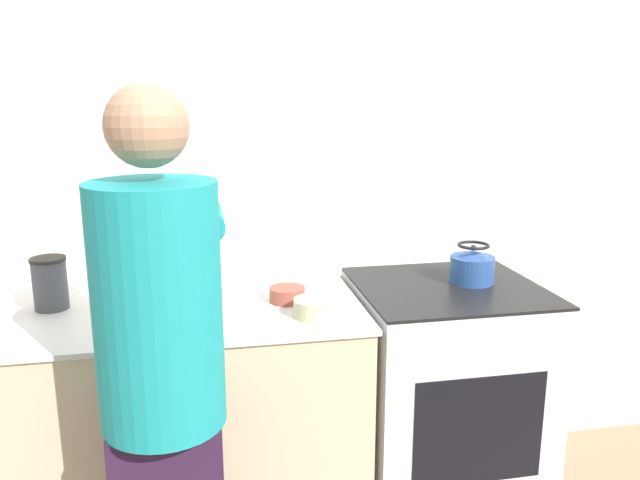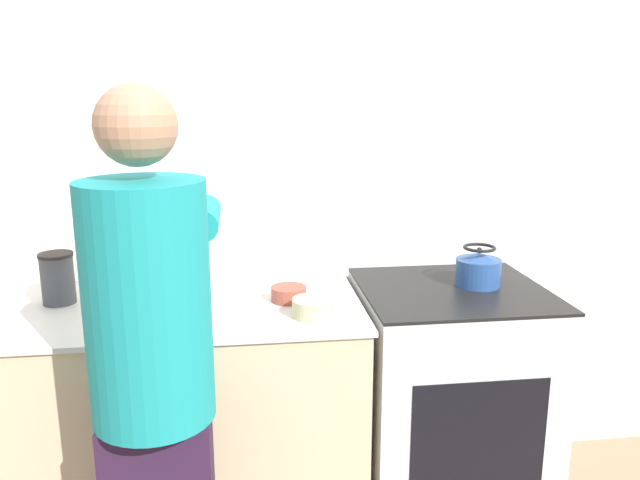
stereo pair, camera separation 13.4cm
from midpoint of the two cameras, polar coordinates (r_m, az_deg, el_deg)
wall_back at (r=2.58m, az=-10.39°, el=5.16°), size 8.00×0.05×2.60m
counter at (r=2.49m, az=-18.01°, el=-16.16°), size 1.65×0.69×0.91m
oven at (r=2.60m, az=9.74°, el=-14.06°), size 0.69×0.65×0.94m
person at (r=1.79m, az=-16.31°, el=-11.84°), size 0.38×0.61×1.68m
cutting_board at (r=2.21m, az=-16.55°, el=-6.71°), size 0.29×0.25×0.02m
knife at (r=2.20m, az=-17.18°, el=-6.46°), size 0.24×0.09×0.01m
kettle at (r=2.47m, az=12.25°, el=-2.36°), size 0.17×0.17×0.15m
bowl_prep at (r=2.29m, az=-4.70°, el=-4.99°), size 0.13×0.13×0.05m
bowl_mixing at (r=2.14m, az=-2.27°, el=-6.22°), size 0.15×0.15×0.06m
canister_jar at (r=2.41m, az=-24.94°, el=-3.61°), size 0.12×0.12×0.19m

